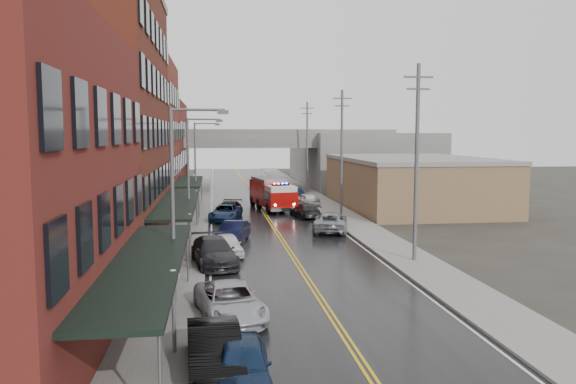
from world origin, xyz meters
TOP-DOWN VIEW (x-y plane):
  - ground at (0.00, 0.00)m, footprint 220.00×220.00m
  - road at (0.00, 30.00)m, footprint 11.00×160.00m
  - sidewalk_left at (-7.30, 30.00)m, footprint 3.00×160.00m
  - sidewalk_right at (7.30, 30.00)m, footprint 3.00×160.00m
  - curb_left at (-5.65, 30.00)m, footprint 0.30×160.00m
  - curb_right at (5.65, 30.00)m, footprint 0.30×160.00m
  - brick_building_b at (-13.30, 23.00)m, footprint 9.00×20.00m
  - brick_building_c at (-13.30, 40.50)m, footprint 9.00×15.00m
  - brick_building_far at (-13.30, 58.00)m, footprint 9.00×20.00m
  - tan_building at (16.00, 40.00)m, footprint 14.00×22.00m
  - right_far_block at (18.00, 70.00)m, footprint 18.00×30.00m
  - awning_0 at (-7.49, 4.00)m, footprint 2.60×16.00m
  - awning_1 at (-7.49, 23.00)m, footprint 2.60×18.00m
  - awning_2 at (-7.49, 40.50)m, footprint 2.60×13.00m
  - globe_lamp_0 at (-6.40, 2.00)m, footprint 0.44×0.44m
  - globe_lamp_1 at (-6.40, 16.00)m, footprint 0.44×0.44m
  - globe_lamp_2 at (-6.40, 30.00)m, footprint 0.44×0.44m
  - street_lamp_0 at (-6.55, 8.00)m, footprint 2.64×0.22m
  - street_lamp_1 at (-6.55, 24.00)m, footprint 2.64×0.22m
  - street_lamp_2 at (-6.55, 40.00)m, footprint 2.64×0.22m
  - utility_pole_0 at (7.20, 15.00)m, footprint 1.80×0.24m
  - utility_pole_1 at (7.20, 35.00)m, footprint 1.80×0.24m
  - utility_pole_2 at (7.20, 55.00)m, footprint 1.80×0.24m
  - overpass at (0.00, 62.00)m, footprint 40.00×10.00m
  - fire_truck at (1.07, 40.07)m, footprint 4.70×9.19m
  - parked_car_left_0 at (-4.15, -0.80)m, footprint 1.81×4.35m
  - parked_car_left_1 at (-5.00, 0.30)m, footprint 2.00×4.98m
  - parked_car_left_2 at (-4.34, 5.80)m, footprint 3.36×5.70m
  - parked_car_left_3 at (-5.00, 15.70)m, footprint 3.21×5.99m
  - parked_car_left_4 at (-4.12, 18.47)m, footprint 2.20×4.25m
  - parked_car_left_5 at (-3.60, 22.80)m, footprint 2.82×4.88m
  - parked_car_left_6 at (-3.95, 33.20)m, footprint 3.38×5.65m
  - parked_car_left_7 at (-3.60, 34.80)m, footprint 3.12×5.61m
  - parked_car_right_0 at (4.33, 26.32)m, footprint 3.90×6.16m
  - parked_car_right_1 at (3.60, 34.20)m, footprint 2.52×4.90m
  - parked_car_right_2 at (5.00, 42.55)m, footprint 2.92×4.61m
  - parked_car_right_3 at (4.17, 47.80)m, footprint 2.97×4.75m

SIDE VIEW (x-z plane):
  - ground at x=0.00m, z-range 0.00..0.00m
  - road at x=0.00m, z-range 0.00..0.02m
  - sidewalk_left at x=-7.30m, z-range 0.00..0.15m
  - sidewalk_right at x=7.30m, z-range 0.00..0.15m
  - curb_left at x=-5.65m, z-range 0.00..0.15m
  - curb_right at x=5.65m, z-range 0.00..0.15m
  - parked_car_right_1 at x=3.60m, z-range 0.00..1.36m
  - parked_car_left_4 at x=-4.12m, z-range 0.00..1.38m
  - parked_car_right_2 at x=5.00m, z-range 0.00..1.46m
  - parked_car_left_6 at x=-3.95m, z-range 0.00..1.47m
  - parked_car_left_0 at x=-4.15m, z-range 0.00..1.47m
  - parked_car_right_3 at x=4.17m, z-range 0.00..1.48m
  - parked_car_left_2 at x=-4.34m, z-range 0.00..1.49m
  - parked_car_left_5 at x=-3.60m, z-range 0.00..1.52m
  - parked_car_left_7 at x=-3.60m, z-range 0.00..1.54m
  - parked_car_right_0 at x=4.33m, z-range 0.00..1.59m
  - parked_car_left_1 at x=-5.00m, z-range 0.00..1.61m
  - parked_car_left_3 at x=-5.00m, z-range 0.00..1.65m
  - fire_truck at x=1.07m, z-range 0.14..3.36m
  - globe_lamp_0 at x=-6.40m, z-range 0.75..3.87m
  - globe_lamp_1 at x=-6.40m, z-range 0.75..3.87m
  - globe_lamp_2 at x=-6.40m, z-range 0.75..3.87m
  - tan_building at x=16.00m, z-range 0.00..5.00m
  - awning_2 at x=-7.49m, z-range 1.44..4.53m
  - awning_0 at x=-7.49m, z-range 1.44..4.53m
  - awning_1 at x=-7.49m, z-range 1.44..4.53m
  - right_far_block at x=18.00m, z-range 0.00..8.00m
  - street_lamp_0 at x=-6.55m, z-range 0.69..9.69m
  - street_lamp_1 at x=-6.55m, z-range 0.69..9.69m
  - street_lamp_2 at x=-6.55m, z-range 0.69..9.69m
  - overpass at x=0.00m, z-range 2.24..9.74m
  - brick_building_far at x=-13.30m, z-range 0.00..12.00m
  - utility_pole_0 at x=7.20m, z-range 0.31..12.31m
  - utility_pole_1 at x=7.20m, z-range 0.31..12.31m
  - utility_pole_2 at x=7.20m, z-range 0.31..12.31m
  - brick_building_c at x=-13.30m, z-range 0.00..15.00m
  - brick_building_b at x=-13.30m, z-range 0.00..18.00m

